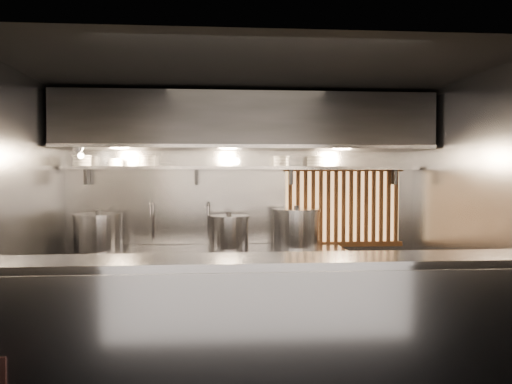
{
  "coord_description": "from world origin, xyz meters",
  "views": [
    {
      "loc": [
        -0.34,
        -4.93,
        1.8
      ],
      "look_at": [
        0.09,
        0.55,
        1.61
      ],
      "focal_mm": 35.0,
      "sensor_mm": 36.0,
      "label": 1
    }
  ],
  "objects": [
    {
      "name": "stock_pot_right",
      "position": [
        0.64,
        1.18,
        1.14
      ],
      "size": [
        0.67,
        0.67,
        0.51
      ],
      "rotation": [
        0.0,
        0.0,
        0.13
      ],
      "color": "#A1A1A6",
      "rests_on": "cooking_bench"
    },
    {
      "name": "heat_lamp",
      "position": [
        -1.9,
        0.85,
        2.07
      ],
      "size": [
        0.25,
        0.35,
        0.2
      ],
      "color": "#A1A1A6",
      "rests_on": "exhaust_hood"
    },
    {
      "name": "ceiling",
      "position": [
        0.0,
        0.0,
        2.8
      ],
      "size": [
        4.5,
        4.5,
        0.0
      ],
      "primitive_type": "plane",
      "rotation": [
        3.14,
        0.0,
        0.0
      ],
      "color": "black",
      "rests_on": "wall_back"
    },
    {
      "name": "floor",
      "position": [
        0.0,
        0.0,
        0.0
      ],
      "size": [
        4.5,
        4.5,
        0.0
      ],
      "primitive_type": "plane",
      "color": "black",
      "rests_on": "ground"
    },
    {
      "name": "bowl_stack_3",
      "position": [
        0.47,
        1.32,
        1.97
      ],
      "size": [
        0.21,
        0.21,
        0.13
      ],
      "color": "white",
      "rests_on": "bowl_shelf"
    },
    {
      "name": "faucet_left",
      "position": [
        -1.15,
        1.37,
        1.31
      ],
      "size": [
        0.04,
        0.3,
        0.5
      ],
      "color": "silver",
      "rests_on": "wall_back"
    },
    {
      "name": "wood_screen",
      "position": [
        1.3,
        1.45,
        1.38
      ],
      "size": [
        1.56,
        0.09,
        1.04
      ],
      "color": "#FFBE72",
      "rests_on": "wall_back"
    },
    {
      "name": "wall_right",
      "position": [
        2.25,
        0.0,
        1.4
      ],
      "size": [
        0.0,
        3.0,
        3.0
      ],
      "primitive_type": "plane",
      "rotation": [
        1.57,
        0.0,
        -1.57
      ],
      "color": "gray",
      "rests_on": "floor"
    },
    {
      "name": "faucet_right",
      "position": [
        -0.45,
        1.37,
        1.31
      ],
      "size": [
        0.04,
        0.3,
        0.5
      ],
      "color": "silver",
      "rests_on": "wall_back"
    },
    {
      "name": "pendant_bulb",
      "position": [
        -0.1,
        1.2,
        1.96
      ],
      "size": [
        0.09,
        0.09,
        0.19
      ],
      "color": "#2D2D30",
      "rests_on": "exhaust_hood"
    },
    {
      "name": "stock_pot_left",
      "position": [
        -1.75,
        1.1,
        1.12
      ],
      "size": [
        0.6,
        0.6,
        0.47
      ],
      "rotation": [
        0.0,
        0.0,
        -0.03
      ],
      "color": "#A1A1A6",
      "rests_on": "cooking_bench"
    },
    {
      "name": "wall_back",
      "position": [
        0.0,
        1.5,
        1.4
      ],
      "size": [
        4.5,
        0.0,
        4.5
      ],
      "primitive_type": "plane",
      "rotation": [
        1.57,
        0.0,
        0.0
      ],
      "color": "gray",
      "rests_on": "floor"
    },
    {
      "name": "bowl_stack_4",
      "position": [
        0.9,
        1.32,
        1.97
      ],
      "size": [
        0.23,
        0.23,
        0.13
      ],
      "color": "white",
      "rests_on": "bowl_shelf"
    },
    {
      "name": "cooking_bench",
      "position": [
        -0.3,
        1.13,
        0.45
      ],
      "size": [
        3.0,
        0.7,
        0.9
      ],
      "primitive_type": "cube",
      "color": "#A1A1A6",
      "rests_on": "floor"
    },
    {
      "name": "serving_counter",
      "position": [
        0.0,
        -0.96,
        0.57
      ],
      "size": [
        4.5,
        0.56,
        1.13
      ],
      "color": "#A1A1A6",
      "rests_on": "floor"
    },
    {
      "name": "wall_left",
      "position": [
        -2.25,
        0.0,
        1.4
      ],
      "size": [
        0.0,
        3.0,
        3.0
      ],
      "primitive_type": "plane",
      "rotation": [
        1.57,
        0.0,
        1.57
      ],
      "color": "gray",
      "rests_on": "floor"
    },
    {
      "name": "exhaust_hood",
      "position": [
        0.0,
        1.1,
        2.42
      ],
      "size": [
        4.4,
        0.81,
        0.65
      ],
      "color": "#2D2D30",
      "rests_on": "ceiling"
    },
    {
      "name": "bowl_stack_0",
      "position": [
        -1.99,
        1.32,
        1.97
      ],
      "size": [
        0.23,
        0.23,
        0.13
      ],
      "color": "white",
      "rests_on": "bowl_shelf"
    },
    {
      "name": "bowl_stack_1",
      "position": [
        -1.59,
        1.32,
        1.95
      ],
      "size": [
        0.2,
        0.2,
        0.09
      ],
      "color": "white",
      "rests_on": "bowl_shelf"
    },
    {
      "name": "bowl_shelf",
      "position": [
        0.0,
        1.32,
        1.88
      ],
      "size": [
        4.4,
        0.34,
        0.04
      ],
      "primitive_type": "cube",
      "color": "#A1A1A6",
      "rests_on": "wall_back"
    },
    {
      "name": "stock_pot_mid",
      "position": [
        -0.2,
        1.1,
        1.1
      ],
      "size": [
        0.63,
        0.63,
        0.44
      ],
      "rotation": [
        0.0,
        0.0,
        0.33
      ],
      "color": "#A1A1A6",
      "rests_on": "cooking_bench"
    },
    {
      "name": "bowl_stack_2",
      "position": [
        -1.2,
        1.32,
        1.97
      ],
      "size": [
        0.21,
        0.21,
        0.13
      ],
      "color": "white",
      "rests_on": "bowl_shelf"
    }
  ]
}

